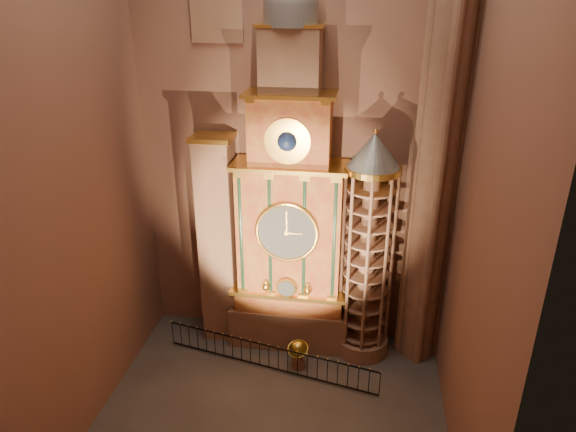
% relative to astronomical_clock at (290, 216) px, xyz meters
% --- Properties ---
extents(floor, '(14.00, 14.00, 0.00)m').
position_rel_astronomical_clock_xyz_m(floor, '(0.00, -4.96, -6.68)').
color(floor, '#383330').
rests_on(floor, ground).
extents(wall_back, '(22.00, 0.00, 22.00)m').
position_rel_astronomical_clock_xyz_m(wall_back, '(0.00, 1.04, 4.32)').
color(wall_back, '#895A49').
rests_on(wall_back, floor).
extents(wall_left, '(0.00, 22.00, 22.00)m').
position_rel_astronomical_clock_xyz_m(wall_left, '(-7.00, -4.96, 4.32)').
color(wall_left, '#895A49').
rests_on(wall_left, floor).
extents(wall_right, '(0.00, 22.00, 22.00)m').
position_rel_astronomical_clock_xyz_m(wall_right, '(7.00, -4.96, 4.32)').
color(wall_right, '#895A49').
rests_on(wall_right, floor).
extents(astronomical_clock, '(5.60, 2.41, 16.70)m').
position_rel_astronomical_clock_xyz_m(astronomical_clock, '(0.00, 0.00, 0.00)').
color(astronomical_clock, '#8C634C').
rests_on(astronomical_clock, floor).
extents(portrait_tower, '(1.80, 1.60, 10.20)m').
position_rel_astronomical_clock_xyz_m(portrait_tower, '(-3.40, 0.02, -1.53)').
color(portrait_tower, '#8C634C').
rests_on(portrait_tower, floor).
extents(stair_turret, '(2.50, 2.50, 10.80)m').
position_rel_astronomical_clock_xyz_m(stair_turret, '(3.50, -0.26, -1.41)').
color(stair_turret, '#8C634C').
rests_on(stair_turret, floor).
extents(gothic_pier, '(2.04, 2.04, 22.00)m').
position_rel_astronomical_clock_xyz_m(gothic_pier, '(6.10, 0.04, 4.32)').
color(gothic_pier, '#8C634C').
rests_on(gothic_pier, floor).
extents(celestial_globe, '(1.17, 1.13, 1.41)m').
position_rel_astronomical_clock_xyz_m(celestial_globe, '(0.66, -2.02, -5.83)').
color(celestial_globe, '#8C634C').
rests_on(celestial_globe, floor).
extents(iron_railing, '(9.89, 2.18, 1.26)m').
position_rel_astronomical_clock_xyz_m(iron_railing, '(-0.61, -2.37, -5.99)').
color(iron_railing, black).
rests_on(iron_railing, floor).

